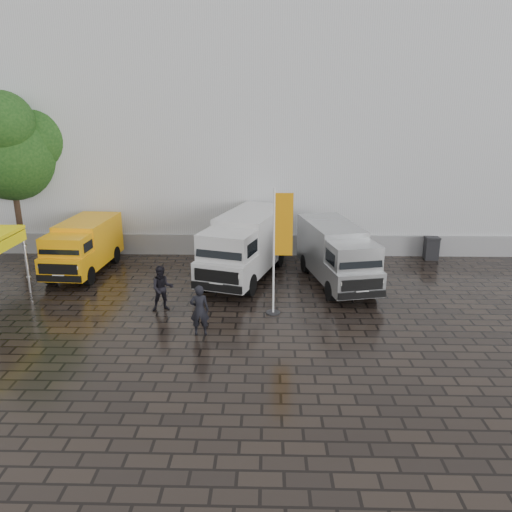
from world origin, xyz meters
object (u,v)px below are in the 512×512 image
at_px(van_silver, 337,256).
at_px(person_front, 200,310).
at_px(van_yellow, 83,248).
at_px(van_white, 246,247).
at_px(person_tent, 162,288).
at_px(flagpole, 279,246).
at_px(wheelie_bin, 431,248).

height_order(van_silver, person_front, van_silver).
relative_size(van_yellow, van_white, 0.78).
relative_size(van_silver, person_tent, 3.34).
bearing_deg(person_front, van_white, -106.62).
bearing_deg(person_tent, van_white, 37.35).
height_order(van_yellow, person_front, van_yellow).
distance_m(flagpole, wheelie_bin, 10.04).
bearing_deg(van_white, wheelie_bin, 35.26).
relative_size(wheelie_bin, person_tent, 0.66).
bearing_deg(van_silver, van_white, 157.20).
distance_m(wheelie_bin, person_front, 12.91).
distance_m(flagpole, person_tent, 4.41).
bearing_deg(van_yellow, person_front, -42.34).
bearing_deg(van_yellow, wheelie_bin, 11.92).
height_order(flagpole, person_tent, flagpole).
xyz_separation_m(flagpole, wheelie_bin, (7.34, 6.58, -1.90)).
height_order(van_white, person_front, van_white).
height_order(van_yellow, flagpole, flagpole).
relative_size(van_white, wheelie_bin, 5.70).
xyz_separation_m(van_yellow, person_tent, (4.25, -4.09, -0.28)).
xyz_separation_m(person_front, person_tent, (-1.58, 1.92, -0.01)).
bearing_deg(wheelie_bin, van_yellow, -168.47).
height_order(van_yellow, person_tent, van_yellow).
bearing_deg(flagpole, van_white, 109.00).
xyz_separation_m(van_silver, flagpole, (-2.40, -3.13, 1.26)).
bearing_deg(person_front, van_yellow, -50.27).
bearing_deg(person_front, flagpole, -149.79).
xyz_separation_m(van_yellow, wheelie_bin, (15.69, 2.31, -0.56)).
relative_size(van_silver, person_front, 3.28).
bearing_deg(van_silver, person_front, -147.45).
bearing_deg(van_white, van_silver, 6.95).
bearing_deg(person_tent, flagpole, -17.81).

